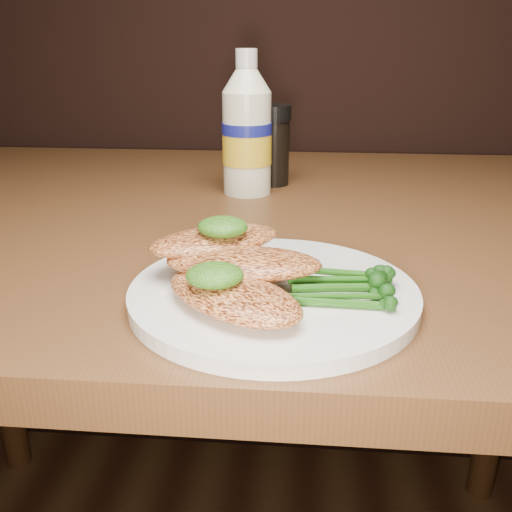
# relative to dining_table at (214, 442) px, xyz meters

# --- Properties ---
(dining_table) EXTENTS (1.20, 0.80, 0.75)m
(dining_table) POSITION_rel_dining_table_xyz_m (0.00, 0.00, 0.00)
(dining_table) COLOR #4D2F17
(dining_table) RESTS_ON floor
(plate) EXTENTS (0.24, 0.24, 0.01)m
(plate) POSITION_rel_dining_table_xyz_m (0.10, -0.27, 0.38)
(plate) COLOR white
(plate) RESTS_ON dining_table
(chicken_front) EXTENTS (0.14, 0.14, 0.02)m
(chicken_front) POSITION_rel_dining_table_xyz_m (0.07, -0.31, 0.40)
(chicken_front) COLOR #E8884A
(chicken_front) RESTS_ON plate
(chicken_mid) EXTENTS (0.13, 0.07, 0.02)m
(chicken_mid) POSITION_rel_dining_table_xyz_m (0.08, -0.26, 0.41)
(chicken_mid) COLOR #E8884A
(chicken_mid) RESTS_ON plate
(chicken_back) EXTENTS (0.14, 0.12, 0.02)m
(chicken_back) POSITION_rel_dining_table_xyz_m (0.05, -0.23, 0.41)
(chicken_back) COLOR #E8884A
(chicken_back) RESTS_ON plate
(pesto_front) EXTENTS (0.05, 0.04, 0.02)m
(pesto_front) POSITION_rel_dining_table_xyz_m (0.06, -0.31, 0.41)
(pesto_front) COLOR black
(pesto_front) RESTS_ON chicken_front
(pesto_back) EXTENTS (0.05, 0.05, 0.02)m
(pesto_back) POSITION_rel_dining_table_xyz_m (0.06, -0.24, 0.43)
(pesto_back) COLOR black
(pesto_back) RESTS_ON chicken_back
(broccolini_bundle) EXTENTS (0.13, 0.10, 0.02)m
(broccolini_bundle) POSITION_rel_dining_table_xyz_m (0.16, -0.28, 0.40)
(broccolini_bundle) COLOR #1D5211
(broccolini_bundle) RESTS_ON plate
(mayo_bottle) EXTENTS (0.08, 0.08, 0.19)m
(mayo_bottle) POSITION_rel_dining_table_xyz_m (0.04, 0.08, 0.47)
(mayo_bottle) COLOR white
(mayo_bottle) RESTS_ON dining_table
(pepper_grinder) EXTENTS (0.06, 0.06, 0.12)m
(pepper_grinder) POSITION_rel_dining_table_xyz_m (0.08, 0.14, 0.43)
(pepper_grinder) COLOR black
(pepper_grinder) RESTS_ON dining_table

